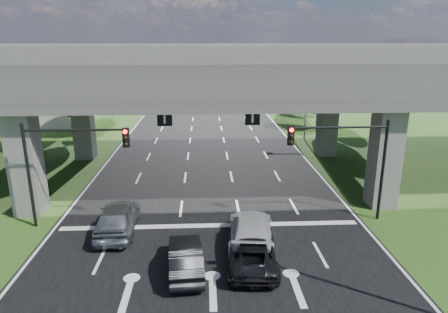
{
  "coord_description": "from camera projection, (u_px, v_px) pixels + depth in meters",
  "views": [
    {
      "loc": [
        -0.26,
        -17.39,
        10.22
      ],
      "look_at": [
        0.97,
        7.13,
        3.09
      ],
      "focal_mm": 32.0,
      "sensor_mm": 36.0,
      "label": 1
    }
  ],
  "objects": [
    {
      "name": "car_trailing",
      "position": [
        252.0,
        252.0,
        18.74
      ],
      "size": [
        2.59,
        5.01,
        1.35
      ],
      "primitive_type": "imported",
      "rotation": [
        0.0,
        0.0,
        3.07
      ],
      "color": "black",
      "rests_on": "road"
    },
    {
      "name": "tree_left_far",
      "position": [
        116.0,
        77.0,
        57.77
      ],
      "size": [
        4.8,
        4.8,
        8.32
      ],
      "color": "black",
      "rests_on": "ground"
    },
    {
      "name": "streetlight_far",
      "position": [
        303.0,
        85.0,
        41.42
      ],
      "size": [
        3.38,
        0.25,
        10.0
      ],
      "color": "gray",
      "rests_on": "ground"
    },
    {
      "name": "signal_left",
      "position": [
        66.0,
        156.0,
        21.78
      ],
      "size": [
        5.76,
        0.54,
        6.0
      ],
      "color": "black",
      "rests_on": "ground"
    },
    {
      "name": "tree_left_near",
      "position": [
        75.0,
        94.0,
        42.47
      ],
      "size": [
        4.5,
        4.5,
        7.8
      ],
      "color": "black",
      "rests_on": "ground"
    },
    {
      "name": "tree_right_near",
      "position": [
        320.0,
        93.0,
        45.78
      ],
      "size": [
        4.2,
        4.2,
        7.28
      ],
      "color": "black",
      "rests_on": "ground"
    },
    {
      "name": "car_white",
      "position": [
        251.0,
        230.0,
        20.57
      ],
      "size": [
        2.75,
        5.63,
        1.58
      ],
      "primitive_type": "imported",
      "rotation": [
        0.0,
        0.0,
        3.04
      ],
      "color": "#B3B3B3",
      "rests_on": "road"
    },
    {
      "name": "signal_right",
      "position": [
        348.0,
        152.0,
        22.54
      ],
      "size": [
        5.76,
        0.54,
        6.0
      ],
      "color": "black",
      "rests_on": "ground"
    },
    {
      "name": "ground",
      "position": [
        211.0,
        258.0,
        19.55
      ],
      "size": [
        160.0,
        160.0,
        0.0
      ],
      "primitive_type": "plane",
      "color": "#254416",
      "rests_on": "ground"
    },
    {
      "name": "tree_right_far",
      "position": [
        284.0,
        78.0,
        60.99
      ],
      "size": [
        4.5,
        4.5,
        7.8
      ],
      "color": "black",
      "rests_on": "ground"
    },
    {
      "name": "car_silver",
      "position": [
        118.0,
        217.0,
        21.93
      ],
      "size": [
        2.2,
        5.1,
        1.72
      ],
      "primitive_type": "imported",
      "rotation": [
        0.0,
        0.0,
        3.18
      ],
      "color": "#989B9F",
      "rests_on": "road"
    },
    {
      "name": "tree_right_mid",
      "position": [
        325.0,
        88.0,
        53.69
      ],
      "size": [
        3.91,
        3.9,
        6.76
      ],
      "color": "black",
      "rests_on": "ground"
    },
    {
      "name": "warehouse",
      "position": [
        4.0,
        107.0,
        51.3
      ],
      "size": [
        20.0,
        10.0,
        4.0
      ],
      "primitive_type": "cube",
      "color": "#9E9E99",
      "rests_on": "ground"
    },
    {
      "name": "tree_left_mid",
      "position": [
        71.0,
        91.0,
        50.18
      ],
      "size": [
        3.91,
        3.9,
        6.76
      ],
      "color": "black",
      "rests_on": "ground"
    },
    {
      "name": "road",
      "position": [
        209.0,
        186.0,
        29.13
      ],
      "size": [
        18.0,
        120.0,
        0.03
      ],
      "primitive_type": "cube",
      "color": "black",
      "rests_on": "ground"
    },
    {
      "name": "streetlight_beyond",
      "position": [
        276.0,
        73.0,
        56.77
      ],
      "size": [
        3.38,
        0.25,
        10.0
      ],
      "color": "gray",
      "rests_on": "ground"
    },
    {
      "name": "car_dark",
      "position": [
        185.0,
        257.0,
        18.18
      ],
      "size": [
        1.84,
        4.39,
        1.41
      ],
      "primitive_type": "imported",
      "rotation": [
        0.0,
        0.0,
        3.22
      ],
      "color": "black",
      "rests_on": "road"
    },
    {
      "name": "overpass",
      "position": [
        207.0,
        74.0,
        28.85
      ],
      "size": [
        80.0,
        15.0,
        10.0
      ],
      "color": "#3B3836",
      "rests_on": "ground"
    }
  ]
}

